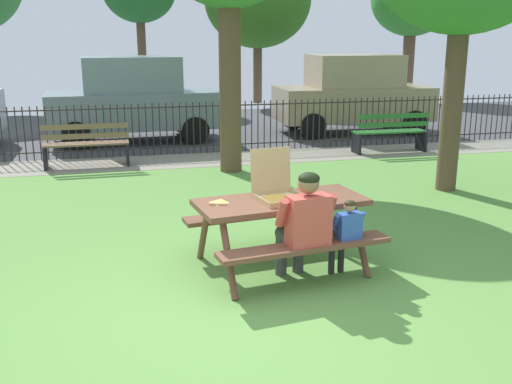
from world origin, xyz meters
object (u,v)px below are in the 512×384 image
Objects in this scene: pizza_slice_on_table at (219,202)px; parked_car_center at (353,93)px; park_bench_center at (86,146)px; parked_car_left at (133,99)px; picnic_table_foreground at (281,215)px; adult_at_table at (304,223)px; child_at_table at (345,231)px; pizza_box_open at (278,190)px; far_tree_right at (412,0)px; park_bench_right at (390,133)px.

parked_car_center is at bearing 59.39° from pizza_slice_on_table.
parked_car_left reaches higher than park_bench_center.
park_bench_center is (-2.23, 5.75, -0.18)m from picnic_table_foreground.
child_at_table is (0.46, 0.04, -0.13)m from adult_at_table.
parked_car_center is (4.35, 8.43, 0.14)m from pizza_box_open.
pizza_slice_on_table is at bearing -86.17° from parked_car_left.
pizza_slice_on_table is (-0.67, 0.02, 0.18)m from picnic_table_foreground.
park_bench_center is at bearing -110.23° from parked_car_left.
parked_car_center is (5.56, -0.00, 0.00)m from parked_car_left.
far_tree_right is (9.56, 16.28, 3.11)m from adult_at_table.
pizza_slice_on_table is 0.06× the size of parked_car_center.
park_bench_right is at bearing 54.32° from pizza_box_open.
far_tree_right is (5.33, 7.33, 2.76)m from parked_car_center.
pizza_box_open is at bearing -117.33° from parked_car_center.
pizza_slice_on_table is 19.08m from far_tree_right.
adult_at_table is at bearing -69.56° from park_bench_center.
adult_at_table is 9.90m from parked_car_center.
child_at_table is (0.56, -0.45, -0.08)m from picnic_table_foreground.
pizza_box_open is at bearing 0.97° from pizza_slice_on_table.
parked_car_left is at bearing 153.01° from park_bench_right.
adult_at_table is at bearing -78.86° from picnic_table_foreground.
pizza_slice_on_table is 8.46m from parked_car_left.
pizza_box_open is at bearing -68.98° from park_bench_center.
park_bench_center reaches higher than pizza_slice_on_table.
pizza_slice_on_table reaches higher than picnic_table_foreground.
child_at_table is 0.22× the size of parked_car_left.
adult_at_table is 7.41m from park_bench_right.
child_at_table is 0.54× the size of park_bench_right.
park_bench_right is (3.52, 6.21, -0.11)m from child_at_table.
picnic_table_foreground is 1.24× the size of park_bench_right.
parked_car_center is (4.23, 8.95, 0.35)m from adult_at_table.
far_tree_right is at bearing 59.59° from adult_at_table.
pizza_box_open is 0.84m from child_at_table.
picnic_table_foreground is 7.85× the size of pizza_slice_on_table.
pizza_box_open reaches higher than pizza_slice_on_table.
park_bench_center is 15.91m from far_tree_right.
pizza_slice_on_table is 0.06× the size of parked_car_left.
pizza_box_open is 0.58m from adult_at_table.
picnic_table_foreground is 1.24× the size of park_bench_center.
pizza_box_open is 9.49m from parked_car_center.
parked_car_center is (6.55, 2.70, 0.59)m from park_bench_center.
parked_car_left is 5.56m from parked_car_center.
pizza_slice_on_table is at bearing 178.32° from picnic_table_foreground.
adult_at_table is 9.05m from parked_car_left.
far_tree_right is (11.88, 10.03, 3.35)m from park_bench_center.
picnic_table_foreground is at bearing 101.14° from adult_at_table.
far_tree_right reaches higher than picnic_table_foreground.
park_bench_right is 5.99m from parked_car_left.
far_tree_right reaches higher than adult_at_table.
pizza_box_open is 0.14× the size of parked_car_left.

